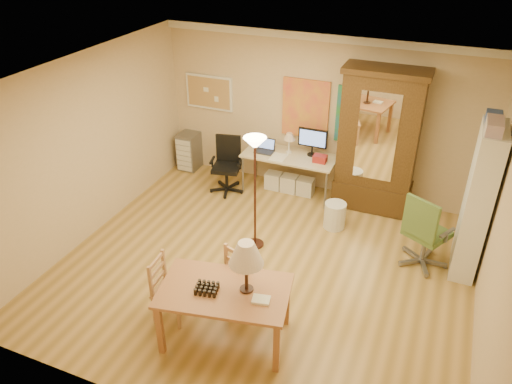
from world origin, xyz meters
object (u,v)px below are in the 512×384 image
at_px(office_chair_black, 227,177).
at_px(armoire, 377,150).
at_px(office_chair_green, 423,247).
at_px(bookshelf, 477,203).
at_px(computer_desk, 291,169).
at_px(dining_table, 232,280).

bearing_deg(office_chair_black, armoire, 10.53).
xyz_separation_m(office_chair_green, armoire, (-0.96, 1.33, 0.72)).
bearing_deg(office_chair_black, bookshelf, -9.78).
height_order(office_chair_green, armoire, armoire).
height_order(office_chair_black, bookshelf, bookshelf).
distance_m(computer_desk, office_chair_black, 1.13).
bearing_deg(office_chair_black, dining_table, -63.36).
xyz_separation_m(office_chair_green, bookshelf, (0.55, 0.19, 0.74)).
relative_size(computer_desk, office_chair_black, 1.61).
bearing_deg(computer_desk, dining_table, -81.69).
bearing_deg(office_chair_green, bookshelf, 19.37).
bearing_deg(armoire, computer_desk, -176.61).
relative_size(office_chair_black, office_chair_green, 0.88).
height_order(office_chair_black, office_chair_green, office_chair_green).
bearing_deg(computer_desk, office_chair_green, -27.90).
bearing_deg(bookshelf, computer_desk, 160.03).
xyz_separation_m(office_chair_black, office_chair_green, (3.41, -0.87, 0.04)).
bearing_deg(office_chair_black, computer_desk, 19.45).
distance_m(dining_table, computer_desk, 3.55).
bearing_deg(computer_desk, office_chair_black, -160.55).
xyz_separation_m(armoire, bookshelf, (1.51, -1.14, 0.01)).
distance_m(dining_table, armoire, 3.69).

